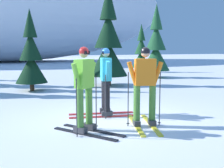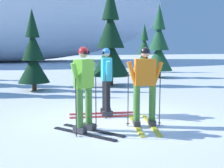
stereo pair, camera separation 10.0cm
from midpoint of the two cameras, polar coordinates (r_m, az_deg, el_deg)
The scene contains 8 objects.
ground_plane at distance 6.99m, azimuth 1.63°, elevation -7.26°, with size 120.00×120.00×0.00m, color white.
skier_orange_jacket at distance 6.20m, azimuth 7.25°, elevation -0.22°, with size 0.96×1.82×1.80m.
skier_lime_jacket at distance 5.77m, azimuth -5.28°, elevation -0.86°, with size 1.25×1.54×1.81m.
skier_cyan_jacket at distance 7.20m, azimuth -0.83°, elevation 0.81°, with size 1.81×0.86×1.78m.
pine_tree_center at distance 11.89m, azimuth -15.77°, elevation 5.44°, with size 1.31×1.31×3.38m.
pine_tree_center_right at distance 13.02m, azimuth -0.09°, elevation 8.32°, with size 1.82×1.82×4.72m.
pine_tree_right at distance 16.81m, azimuth 9.83°, elevation 7.54°, with size 1.69×1.69×4.38m.
pine_tree_far_right at distance 20.57m, azimuth 6.83°, elevation 6.59°, with size 1.37×1.37×3.55m.
Camera 2 is at (-2.64, -6.23, 1.77)m, focal length 44.11 mm.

